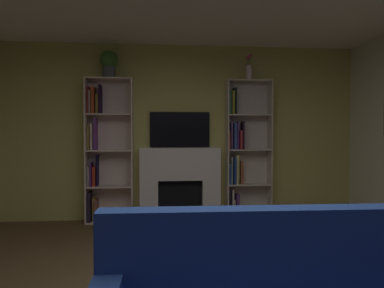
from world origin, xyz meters
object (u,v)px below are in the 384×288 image
(bookshelf_left, at_px, (104,150))
(bookshelf_right, at_px, (242,152))
(tv, at_px, (180,130))
(fireplace, at_px, (180,182))
(potted_plant, at_px, (109,63))
(vase_with_flowers, at_px, (249,71))

(bookshelf_left, distance_m, bookshelf_right, 2.10)
(tv, bearing_deg, fireplace, -90.00)
(fireplace, bearing_deg, tv, 90.00)
(bookshelf_right, bearing_deg, potted_plant, -178.39)
(fireplace, height_order, tv, tv)
(fireplace, distance_m, bookshelf_right, 1.07)
(fireplace, xyz_separation_m, vase_with_flowers, (1.05, -0.05, 1.70))
(potted_plant, bearing_deg, bookshelf_right, 1.61)
(fireplace, xyz_separation_m, tv, (0.00, 0.07, 0.80))
(fireplace, bearing_deg, bookshelf_right, 0.59)
(fireplace, distance_m, bookshelf_left, 1.23)
(tv, xyz_separation_m, bookshelf_right, (0.97, -0.06, -0.35))
(fireplace, relative_size, vase_with_flowers, 3.30)
(potted_plant, xyz_separation_m, vase_with_flowers, (2.10, 0.00, -0.08))
(tv, height_order, vase_with_flowers, vase_with_flowers)
(bookshelf_left, xyz_separation_m, potted_plant, (0.08, -0.05, 1.29))
(vase_with_flowers, bearing_deg, bookshelf_left, 178.85)
(fireplace, relative_size, tv, 1.45)
(bookshelf_right, bearing_deg, fireplace, -179.41)
(bookshelf_right, bearing_deg, tv, 176.26)
(tv, bearing_deg, bookshelf_left, -176.22)
(fireplace, distance_m, vase_with_flowers, 2.00)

